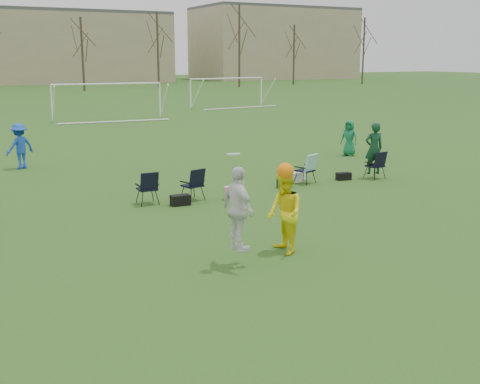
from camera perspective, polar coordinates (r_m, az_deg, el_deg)
ground at (r=11.76m, az=11.37°, el=-8.27°), size 260.00×260.00×0.00m
fielder_blue at (r=24.27m, az=-20.16°, el=4.10°), size 1.28×1.06×1.73m
fielder_green_far at (r=26.33m, az=10.32°, el=5.06°), size 0.77×0.88×1.52m
center_contest at (r=12.51m, az=2.54°, el=-1.77°), size 1.93×1.29×2.35m
sideline_setup at (r=19.60m, az=4.94°, el=2.13°), size 8.96×1.94×1.95m
goal_mid at (r=42.01m, az=-12.46°, el=9.33°), size 7.40×0.63×2.46m
goal_right at (r=51.91m, az=-1.21°, el=10.20°), size 7.35×1.14×2.46m
building_row at (r=105.39m, az=-20.57°, el=12.88°), size 126.00×16.00×13.00m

